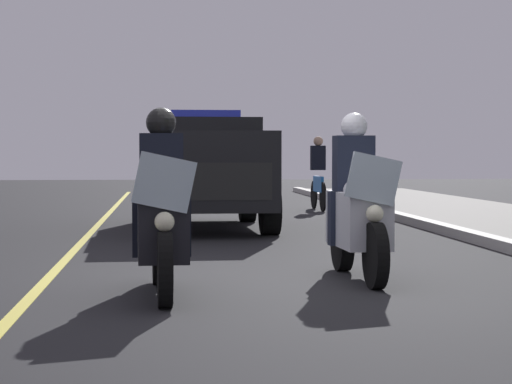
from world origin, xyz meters
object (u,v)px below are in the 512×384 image
(police_motorcycle_lead_right, at_px, (358,211))
(police_suv, at_px, (206,167))
(police_motorcycle_lead_left, at_px, (162,219))
(cyclist_background, at_px, (318,173))

(police_motorcycle_lead_right, bearing_deg, police_suv, -169.99)
(police_motorcycle_lead_left, relative_size, police_motorcycle_lead_right, 1.00)
(police_motorcycle_lead_right, distance_m, police_suv, 7.25)
(police_suv, bearing_deg, cyclist_background, 151.95)
(cyclist_background, bearing_deg, police_suv, -28.05)
(police_motorcycle_lead_left, xyz_separation_m, cyclist_background, (-13.31, 3.53, 0.14))
(police_motorcycle_lead_right, bearing_deg, cyclist_background, 172.95)
(police_motorcycle_lead_left, bearing_deg, police_suv, 174.75)
(police_motorcycle_lead_right, height_order, police_suv, police_suv)
(police_suv, height_order, cyclist_background, police_suv)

